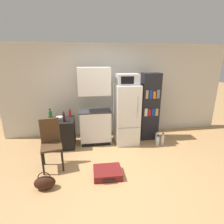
% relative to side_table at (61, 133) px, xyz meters
% --- Properties ---
extents(ground_plane, '(24.00, 24.00, 0.00)m').
position_rel_side_table_xyz_m(ground_plane, '(1.36, -1.30, -0.36)').
color(ground_plane, tan).
extents(wall_back, '(6.40, 0.10, 2.56)m').
position_rel_side_table_xyz_m(wall_back, '(1.56, 0.70, 0.92)').
color(wall_back, beige).
rests_on(wall_back, ground_plane).
extents(side_table, '(0.66, 0.61, 0.71)m').
position_rel_side_table_xyz_m(side_table, '(0.00, 0.00, 0.00)').
color(side_table, black).
rests_on(side_table, ground_plane).
extents(kitchen_hutch, '(0.80, 0.47, 1.97)m').
position_rel_side_table_xyz_m(kitchen_hutch, '(0.87, 0.07, 0.55)').
color(kitchen_hutch, silver).
rests_on(kitchen_hutch, ground_plane).
extents(refrigerator, '(0.59, 0.65, 1.55)m').
position_rel_side_table_xyz_m(refrigerator, '(1.68, -0.01, 0.42)').
color(refrigerator, silver).
rests_on(refrigerator, ground_plane).
extents(microwave, '(0.53, 0.42, 0.26)m').
position_rel_side_table_xyz_m(microwave, '(1.68, -0.01, 1.32)').
color(microwave, '#B7B7BC').
rests_on(microwave, refrigerator).
extents(bookshelf, '(0.48, 0.35, 1.81)m').
position_rel_side_table_xyz_m(bookshelf, '(2.35, 0.13, 0.55)').
color(bookshelf, black).
rests_on(bookshelf, ground_plane).
extents(bottle_green_tall, '(0.08, 0.08, 0.31)m').
position_rel_side_table_xyz_m(bottle_green_tall, '(-0.21, -0.05, 0.49)').
color(bottle_green_tall, '#1E6028').
rests_on(bottle_green_tall, side_table).
extents(bottle_wine_dark, '(0.07, 0.07, 0.25)m').
position_rel_side_table_xyz_m(bottle_wine_dark, '(0.12, -0.14, 0.46)').
color(bottle_wine_dark, black).
rests_on(bottle_wine_dark, side_table).
extents(bottle_ketchup_red, '(0.06, 0.06, 0.20)m').
position_rel_side_table_xyz_m(bottle_ketchup_red, '(0.23, 0.23, 0.44)').
color(bottle_ketchup_red, '#AD1914').
rests_on(bottle_ketchup_red, side_table).
extents(bowl, '(0.17, 0.17, 0.05)m').
position_rel_side_table_xyz_m(bowl, '(-0.02, 0.10, 0.38)').
color(bowl, silver).
rests_on(bowl, side_table).
extents(chair, '(0.47, 0.47, 1.02)m').
position_rel_side_table_xyz_m(chair, '(-0.09, -0.85, 0.24)').
color(chair, black).
rests_on(chair, ground_plane).
extents(suitcase_large_flat, '(0.54, 0.48, 0.13)m').
position_rel_side_table_xyz_m(suitcase_large_flat, '(1.00, -1.37, -0.29)').
color(suitcase_large_flat, maroon).
rests_on(suitcase_large_flat, ground_plane).
extents(handbag, '(0.36, 0.20, 0.33)m').
position_rel_side_table_xyz_m(handbag, '(-0.11, -1.55, -0.23)').
color(handbag, '#33190F').
rests_on(handbag, ground_plane).
extents(water_bottle_front, '(0.09, 0.09, 0.32)m').
position_rel_side_table_xyz_m(water_bottle_front, '(2.50, -0.15, -0.22)').
color(water_bottle_front, silver).
rests_on(water_bottle_front, ground_plane).
extents(water_bottle_middle, '(0.08, 0.08, 0.33)m').
position_rel_side_table_xyz_m(water_bottle_middle, '(2.58, -0.34, -0.22)').
color(water_bottle_middle, silver).
rests_on(water_bottle_middle, ground_plane).
extents(water_bottle_back, '(0.09, 0.09, 0.28)m').
position_rel_side_table_xyz_m(water_bottle_back, '(2.44, -0.35, -0.24)').
color(water_bottle_back, silver).
rests_on(water_bottle_back, ground_plane).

